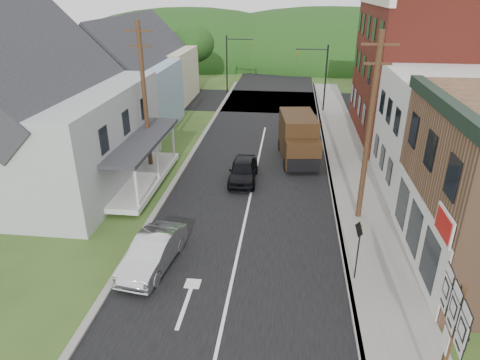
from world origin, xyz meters
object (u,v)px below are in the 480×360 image
(dark_sedan, at_px, (243,171))
(route_sign_cluster, at_px, (451,327))
(silver_sedan, at_px, (153,252))
(delivery_van, at_px, (298,139))
(warning_sign, at_px, (358,242))

(dark_sedan, distance_m, route_sign_cluster, 15.86)
(silver_sedan, distance_m, delivery_van, 14.12)
(route_sign_cluster, bearing_deg, delivery_van, 105.77)
(dark_sedan, relative_size, route_sign_cluster, 1.03)
(warning_sign, bearing_deg, silver_sedan, 163.97)
(dark_sedan, height_order, delivery_van, delivery_van)
(dark_sedan, bearing_deg, route_sign_cluster, -64.91)
(silver_sedan, relative_size, warning_sign, 1.64)
(silver_sedan, xyz_separation_m, route_sign_cluster, (9.67, -5.17, 1.96))
(silver_sedan, height_order, dark_sedan, silver_sedan)
(delivery_van, distance_m, warning_sign, 12.95)
(route_sign_cluster, bearing_deg, warning_sign, 110.73)
(silver_sedan, distance_m, dark_sedan, 9.34)
(route_sign_cluster, height_order, warning_sign, route_sign_cluster)
(dark_sedan, height_order, route_sign_cluster, route_sign_cluster)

